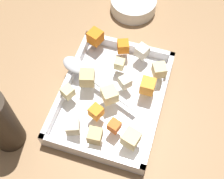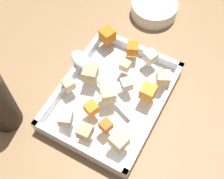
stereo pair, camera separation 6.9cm
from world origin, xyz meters
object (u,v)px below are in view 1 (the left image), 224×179
(baking_dish, at_px, (112,98))
(serving_spoon, at_px, (79,68))
(pepper_mill, at_px, (0,122))
(small_prep_bowl, at_px, (133,4))

(baking_dish, xyz_separation_m, serving_spoon, (-0.03, -0.09, 0.04))
(pepper_mill, bearing_deg, small_prep_bowl, 161.49)
(baking_dish, distance_m, pepper_mill, 0.25)
(pepper_mill, distance_m, small_prep_bowl, 0.49)
(baking_dish, bearing_deg, small_prep_bowl, -174.12)
(small_prep_bowl, bearing_deg, pepper_mill, -18.51)
(baking_dish, distance_m, serving_spoon, 0.10)
(serving_spoon, relative_size, small_prep_bowl, 1.60)
(serving_spoon, relative_size, pepper_mill, 1.10)
(serving_spoon, distance_m, pepper_mill, 0.21)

